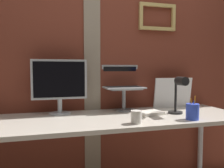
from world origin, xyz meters
The scene contains 10 objects.
brick_wall_back centered at (0.00, 0.49, 1.17)m, with size 3.72×0.15×2.33m.
desk centered at (-0.04, 0.09, 0.67)m, with size 2.10×0.68×0.73m.
monitor centered at (-0.45, 0.31, 1.00)m, with size 0.45×0.18×0.45m.
laptop_stand centered at (0.11, 0.31, 0.87)m, with size 0.28×0.22×0.20m.
laptop centered at (0.11, 0.37, 0.99)m, with size 0.35×0.28×0.21m.
whiteboard_panel centered at (0.60, 0.33, 0.88)m, with size 0.38×0.02×0.29m, color white.
desk_lamp centered at (0.49, 0.03, 0.92)m, with size 0.12×0.20×0.31m.
pen_cup centered at (0.49, -0.16, 0.79)m, with size 0.09×0.09×0.18m.
coffee_mug centered at (0.05, -0.16, 0.78)m, with size 0.11×0.08×0.09m.
paper_clutter_stack centered at (0.26, 0.09, 0.75)m, with size 0.20×0.14×0.03m, color silver.
Camera 1 is at (-0.52, -1.59, 1.11)m, focal length 36.29 mm.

